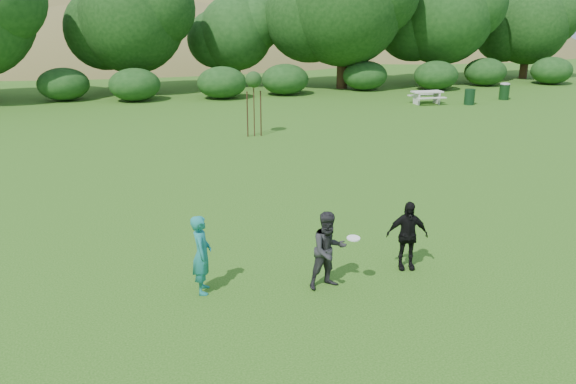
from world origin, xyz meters
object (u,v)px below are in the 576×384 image
object	(u,v)px
player_grey	(329,250)
player_black	(407,235)
trash_can_near	(470,97)
sapling	(253,81)
player_teal	(202,254)
trash_can_lidded	(504,91)
picnic_table	(427,95)

from	to	relation	value
player_grey	player_black	size ratio (longest dim) A/B	1.05
trash_can_near	sapling	distance (m)	14.95
player_teal	trash_can_lidded	xyz separation A→B (m)	(20.52, 20.40, -0.28)
player_grey	sapling	size ratio (longest dim) A/B	0.57
trash_can_near	picnic_table	bearing A→B (deg)	162.00
player_teal	sapling	xyz separation A→B (m)	(3.61, 13.87, 1.60)
player_grey	player_black	distance (m)	1.97
player_grey	trash_can_near	xyz separation A→B (m)	(14.92, 19.63, -0.37)
player_black	player_teal	bearing A→B (deg)	-168.17
sapling	trash_can_lidded	xyz separation A→B (m)	(16.91, 6.53, -1.88)
picnic_table	trash_can_lidded	bearing A→B (deg)	4.30
sapling	player_teal	bearing A→B (deg)	-104.58
picnic_table	player_grey	bearing A→B (deg)	-121.63
player_teal	trash_can_near	size ratio (longest dim) A/B	1.82
player_teal	trash_can_near	distance (m)	25.95
player_black	sapling	size ratio (longest dim) A/B	0.54
player_black	picnic_table	xyz separation A→B (m)	(10.64, 19.96, -0.26)
trash_can_near	picnic_table	xyz separation A→B (m)	(-2.35, 0.76, 0.07)
player_teal	trash_can_near	xyz separation A→B (m)	(17.42, 19.23, -0.37)
trash_can_near	picnic_table	distance (m)	2.47
player_grey	picnic_table	xyz separation A→B (m)	(12.56, 20.40, -0.30)
trash_can_near	trash_can_lidded	xyz separation A→B (m)	(3.09, 1.17, 0.09)
player_grey	sapling	world-z (taller)	sapling
player_grey	picnic_table	distance (m)	23.96
picnic_table	trash_can_lidded	distance (m)	5.46
sapling	player_grey	bearing A→B (deg)	-94.40
player_grey	trash_can_lidded	xyz separation A→B (m)	(18.01, 20.81, -0.28)
trash_can_lidded	trash_can_near	bearing A→B (deg)	-159.23
player_black	player_grey	bearing A→B (deg)	-155.76
player_teal	player_grey	xyz separation A→B (m)	(2.51, -0.41, -0.00)
player_black	sapling	bearing A→B (deg)	104.87
player_black	trash_can_near	distance (m)	23.18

